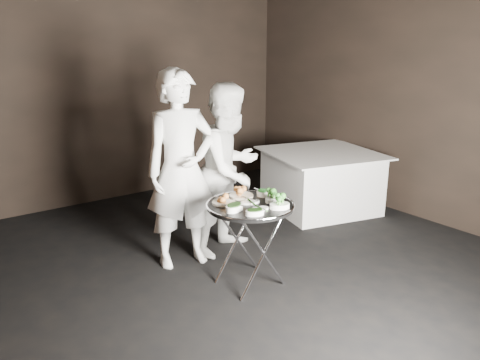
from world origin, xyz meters
TOP-DOWN VIEW (x-y plane):
  - floor at (0.00, 0.00)m, footprint 6.00×7.00m
  - wall_back at (0.00, 3.52)m, footprint 6.00×0.05m
  - wall_right at (3.02, 0.00)m, footprint 0.05×7.00m
  - tray_stand at (0.23, 0.35)m, footprint 0.51×0.43m
  - serving_tray at (0.23, 0.35)m, footprint 0.77×0.77m
  - potato_plate_a at (0.05, 0.50)m, footprint 0.21×0.21m
  - potato_plate_b at (0.29, 0.56)m, footprint 0.22×0.22m
  - greens_bowl at (0.47, 0.47)m, footprint 0.12×0.12m
  - asparagus_plate_a at (0.24, 0.37)m, footprint 0.19×0.14m
  - asparagus_plate_b at (0.20, 0.19)m, footprint 0.17×0.11m
  - spinach_bowl_a at (0.02, 0.31)m, footprint 0.22×0.18m
  - spinach_bowl_b at (0.09, 0.12)m, footprint 0.18×0.15m
  - broccoli_bowl_a at (0.44, 0.30)m, footprint 0.21×0.18m
  - broccoli_bowl_b at (0.36, 0.12)m, footprint 0.21×0.18m
  - serving_utensils at (0.25, 0.42)m, footprint 0.58×0.42m
  - waiter_left at (-0.02, 1.11)m, footprint 0.76×0.57m
  - waiter_right at (0.54, 1.09)m, footprint 1.01×0.89m
  - dining_table at (2.23, 1.42)m, footprint 1.34×1.34m

SIDE VIEW (x-z plane):
  - floor at x=0.00m, z-range -0.05..0.00m
  - dining_table at x=2.23m, z-range 0.00..0.77m
  - tray_stand at x=0.23m, z-range 0.05..0.79m
  - serving_tray at x=0.23m, z-range 0.74..0.78m
  - asparagus_plate_b at x=0.20m, z-range 0.76..0.80m
  - asparagus_plate_a at x=0.24m, z-range 0.76..0.80m
  - spinach_bowl_b at x=0.09m, z-range 0.76..0.83m
  - broccoli_bowl_b at x=0.36m, z-range 0.76..0.83m
  - broccoli_bowl_a at x=0.44m, z-range 0.76..0.83m
  - potato_plate_a at x=0.05m, z-range 0.76..0.84m
  - greens_bowl at x=0.47m, z-range 0.76..0.84m
  - spinach_bowl_a at x=0.02m, z-range 0.76..0.84m
  - potato_plate_b at x=0.29m, z-range 0.76..0.84m
  - serving_utensils at x=0.25m, z-range 0.81..0.82m
  - waiter_right at x=0.54m, z-range 0.00..1.75m
  - waiter_left at x=-0.02m, z-range 0.00..1.91m
  - wall_back at x=0.00m, z-range 0.00..3.00m
  - wall_right at x=3.02m, z-range 0.00..3.00m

